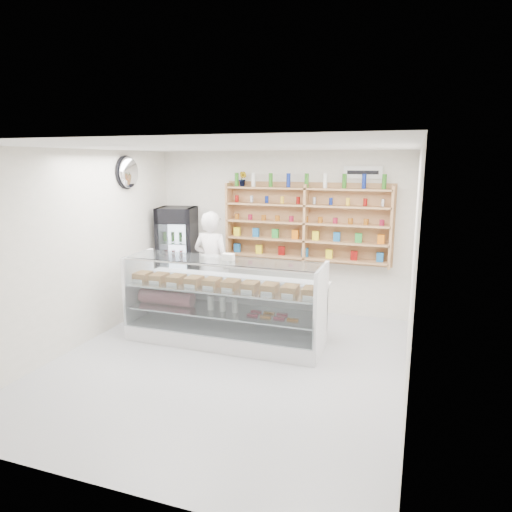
% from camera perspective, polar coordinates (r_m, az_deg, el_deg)
% --- Properties ---
extents(room, '(5.00, 5.00, 5.00)m').
position_cam_1_polar(room, '(5.78, -3.88, -0.56)').
color(room, '#A0A0A5').
rests_on(room, ground).
extents(display_counter, '(2.90, 0.86, 1.26)m').
position_cam_1_polar(display_counter, '(6.78, -3.94, -7.91)').
color(display_counter, white).
rests_on(display_counter, floor).
extents(shop_worker, '(0.70, 0.50, 1.82)m').
position_cam_1_polar(shop_worker, '(7.74, -5.54, -1.09)').
color(shop_worker, white).
rests_on(shop_worker, floor).
extents(drinks_cooler, '(0.77, 0.75, 1.81)m').
position_cam_1_polar(drinks_cooler, '(8.56, -9.73, 0.01)').
color(drinks_cooler, black).
rests_on(drinks_cooler, floor).
extents(wall_shelving, '(2.84, 0.28, 1.33)m').
position_cam_1_polar(wall_shelving, '(7.80, 6.22, 4.08)').
color(wall_shelving, tan).
rests_on(wall_shelving, back_wall).
extents(potted_plant, '(0.17, 0.16, 0.26)m').
position_cam_1_polar(potted_plant, '(8.06, -1.66, 9.61)').
color(potted_plant, '#1E6626').
rests_on(potted_plant, wall_shelving).
extents(security_mirror, '(0.15, 0.50, 0.50)m').
position_cam_1_polar(security_mirror, '(7.75, -15.60, 10.03)').
color(security_mirror, silver).
rests_on(security_mirror, left_wall).
extents(wall_sign, '(0.62, 0.03, 0.20)m').
position_cam_1_polar(wall_sign, '(7.71, 13.23, 10.14)').
color(wall_sign, white).
rests_on(wall_sign, back_wall).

